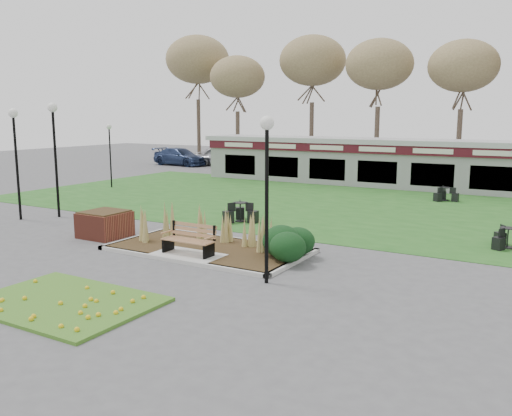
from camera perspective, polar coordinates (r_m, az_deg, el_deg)
The scene contains 18 objects.
ground at distance 16.77m, azimuth -7.46°, elevation -5.37°, with size 100.00×100.00×0.00m, color #515154.
lawn at distance 27.04m, azimuth 8.28°, elevation 0.44°, with size 34.00×16.00×0.02m, color #20581B.
flower_bed at distance 13.58m, azimuth -19.57°, elevation -9.22°, with size 4.20×3.00×0.16m.
planting_bed at distance 17.04m, azimuth -1.29°, elevation -3.77°, with size 6.75×3.40×1.27m.
park_bench at distance 16.81m, azimuth -6.98°, elevation -3.25°, with size 1.70×0.66×0.93m.
brick_planter at distance 20.27m, azimuth -15.63°, elevation -1.62°, with size 1.50×1.50×0.95m.
food_pavilion at distance 34.32m, azimuth 13.38°, elevation 4.72°, with size 24.60×3.40×2.90m.
tree_backdrop at distance 42.14m, azimuth 17.10°, elevation 14.83°, with size 47.24×5.24×10.36m.
lamp_post_near_left at distance 24.51m, azimuth -24.04°, elevation 6.63°, with size 0.38×0.38×4.62m.
lamp_post_near_right at distance 13.74m, azimuth 1.15°, elevation 4.78°, with size 0.36×0.36×4.34m.
lamp_post_mid_left at distance 24.53m, azimuth -20.49°, elevation 7.27°, with size 0.40×0.40×4.86m.
lamp_post_far_left at distance 33.70m, azimuth -15.15°, elevation 6.78°, with size 0.32×0.32×3.82m.
bistro_set_b at distance 29.28m, azimuth 19.28°, elevation 1.18°, with size 1.16×1.30×0.69m.
bistro_set_c at distance 22.27m, azimuth -1.65°, elevation -0.75°, with size 1.35×1.50×0.80m.
bistro_set_d at distance 19.73m, azimuth 24.95°, elevation -3.18°, with size 1.14×1.27×0.68m.
car_silver at distance 46.68m, azimuth -3.56°, elevation 5.42°, with size 1.90×4.73×1.61m, color #A1A1A5.
car_black at distance 47.45m, azimuth -2.49°, elevation 5.28°, with size 1.32×3.79×1.25m, color black.
car_blue at distance 47.65m, azimuth -7.99°, elevation 5.37°, with size 2.10×5.16×1.50m, color navy.
Camera 1 is at (9.97, -12.75, 4.37)m, focal length 38.00 mm.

